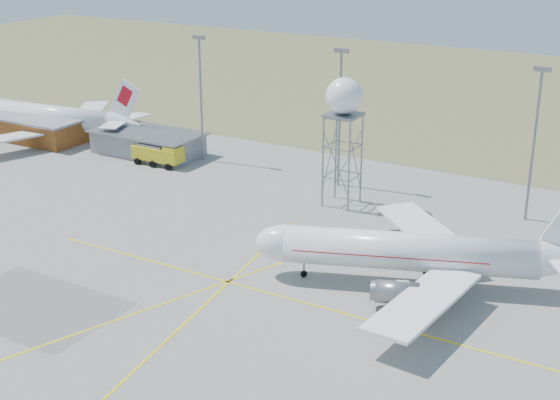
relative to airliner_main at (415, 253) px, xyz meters
The scene contains 10 objects.
grass_strip 101.09m from the airliner_main, 97.01° to the left, with size 400.00×120.00×0.03m, color brown.
building_orange 90.13m from the airliner_main, 165.70° to the left, with size 33.00×12.00×4.30m.
building_grey 62.27m from the airliner_main, 157.06° to the left, with size 19.00×10.00×3.90m.
mast_a 54.74m from the airliner_main, 150.97° to the left, with size 2.20×0.50×20.50m.
mast_b 35.43m from the airliner_main, 130.36° to the left, with size 2.20×0.50×20.50m.
mast_c 28.09m from the airliner_main, 77.80° to the left, with size 2.20×0.50×20.50m.
airliner_main is the anchor object (origin of this frame).
airliner_far 82.51m from the airliner_main, 162.89° to the left, with size 35.43×34.23×12.06m.
radar_tower 26.96m from the airliner_main, 133.85° to the left, with size 4.98×4.98×18.02m.
fire_truck 55.60m from the airliner_main, 158.61° to the left, with size 8.79×3.64×3.49m.
Camera 1 is at (38.85, -34.42, 38.48)m, focal length 50.00 mm.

